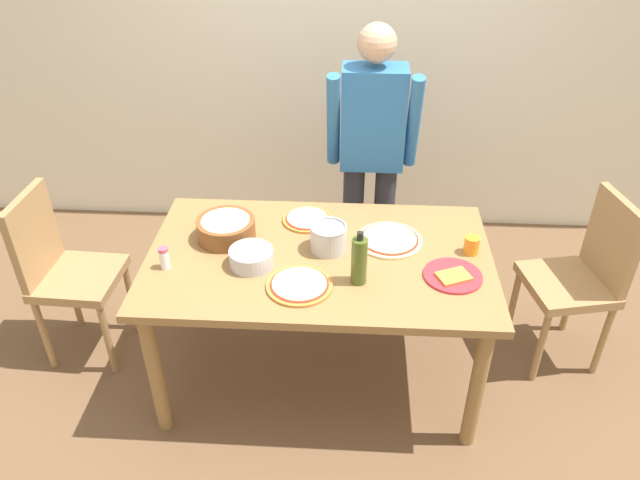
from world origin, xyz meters
TOP-DOWN VIEW (x-y plane):
  - ground at (0.00, 0.00)m, footprint 8.00×8.00m
  - wall_back at (0.00, 1.60)m, footprint 5.60×0.10m
  - dining_table at (0.00, 0.00)m, footprint 1.60×0.96m
  - person_cook at (0.24, 0.76)m, footprint 0.49×0.25m
  - chair_wooden_left at (-1.32, 0.12)m, footprint 0.42×0.42m
  - chair_wooden_right at (1.32, 0.23)m, footprint 0.47×0.47m
  - pizza_raw_on_board at (0.33, 0.13)m, footprint 0.32×0.32m
  - pizza_cooked_on_tray at (-0.08, 0.30)m, footprint 0.25×0.25m
  - pizza_second_cooked at (-0.07, -0.24)m, footprint 0.29×0.29m
  - plate_with_slice at (0.60, -0.13)m, footprint 0.26×0.26m
  - popcorn_bowl at (-0.46, 0.12)m, footprint 0.28×0.28m
  - mixing_bowl_steel at (-0.30, -0.09)m, footprint 0.20×0.20m
  - olive_oil_bottle at (0.18, -0.19)m, footprint 0.07×0.07m
  - steel_pot at (0.04, 0.05)m, footprint 0.17×0.17m
  - cup_orange at (0.70, 0.06)m, footprint 0.07×0.07m
  - salt_shaker at (-0.69, -0.14)m, footprint 0.04×0.04m

SIDE VIEW (x-z plane):
  - ground at x=0.00m, z-range 0.00..0.00m
  - chair_wooden_left at x=-1.32m, z-range 0.07..1.02m
  - chair_wooden_right at x=1.32m, z-range 0.07..1.02m
  - dining_table at x=0.00m, z-range 0.29..1.05m
  - plate_with_slice at x=0.60m, z-range 0.76..0.78m
  - pizza_raw_on_board at x=0.33m, z-range 0.76..0.78m
  - pizza_cooked_on_tray at x=-0.08m, z-range 0.76..0.78m
  - pizza_second_cooked at x=-0.07m, z-range 0.76..0.78m
  - mixing_bowl_steel at x=-0.30m, z-range 0.76..0.84m
  - cup_orange at x=0.70m, z-range 0.76..0.84m
  - salt_shaker at x=-0.69m, z-range 0.76..0.87m
  - popcorn_bowl at x=-0.46m, z-range 0.76..0.88m
  - steel_pot at x=0.04m, z-range 0.76..0.89m
  - olive_oil_bottle at x=0.18m, z-range 0.75..1.00m
  - person_cook at x=0.24m, z-range 0.13..1.75m
  - wall_back at x=0.00m, z-range 0.00..2.60m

